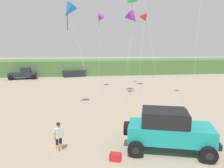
# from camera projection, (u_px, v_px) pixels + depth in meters

# --- Properties ---
(dune_ridge) EXTENTS (90.00, 9.79, 2.88)m
(dune_ridge) POSITION_uv_depth(u_px,v_px,m) (64.00, 67.00, 45.05)
(dune_ridge) COLOR #4C703D
(dune_ridge) RESTS_ON ground_plane
(jeep) EXTENTS (5.01, 3.57, 2.26)m
(jeep) POSITION_uv_depth(u_px,v_px,m) (169.00, 129.00, 11.53)
(jeep) COLOR teal
(jeep) RESTS_ON ground_plane
(person_watching) EXTENTS (0.50, 0.47, 1.67)m
(person_watching) POSITION_uv_depth(u_px,v_px,m) (59.00, 135.00, 11.38)
(person_watching) COLOR tan
(person_watching) RESTS_ON ground_plane
(cooler_box) EXTENTS (0.65, 0.54, 0.38)m
(cooler_box) POSITION_uv_depth(u_px,v_px,m) (115.00, 157.00, 10.65)
(cooler_box) COLOR #B21E23
(cooler_box) RESTS_ON ground_plane
(distant_pickup) EXTENTS (4.81, 2.92, 1.98)m
(distant_pickup) POSITION_uv_depth(u_px,v_px,m) (24.00, 74.00, 37.59)
(distant_pickup) COLOR #1E232D
(distant_pickup) RESTS_ON ground_plane
(distant_sedan) EXTENTS (4.49, 2.70, 1.20)m
(distant_sedan) POSITION_uv_depth(u_px,v_px,m) (74.00, 73.00, 40.68)
(distant_sedan) COLOR #1E232D
(distant_sedan) RESTS_ON ground_plane
(kite_purple_stunt) EXTENTS (1.28, 5.50, 9.60)m
(kite_purple_stunt) POSITION_uv_depth(u_px,v_px,m) (100.00, 18.00, 26.20)
(kite_purple_stunt) COLOR purple
(kite_purple_stunt) RESTS_ON ground_plane
(kite_black_sled) EXTENTS (2.73, 5.36, 9.77)m
(kite_black_sled) POSITION_uv_depth(u_px,v_px,m) (144.00, 18.00, 26.81)
(kite_black_sled) COLOR red
(kite_black_sled) RESTS_ON ground_plane
(kite_pink_ribbon) EXTENTS (1.53, 2.09, 10.69)m
(kite_pink_ribbon) POSITION_uv_depth(u_px,v_px,m) (134.00, 0.00, 20.82)
(kite_pink_ribbon) COLOR green
(kite_pink_ribbon) RESTS_ON ground_plane
(kite_yellow_diamond) EXTENTS (2.73, 1.91, 9.09)m
(kite_yellow_diamond) POSITION_uv_depth(u_px,v_px,m) (69.00, 11.00, 17.17)
(kite_yellow_diamond) COLOR blue
(kite_yellow_diamond) RESTS_ON ground_plane
(kite_white_parafoil) EXTENTS (2.91, 5.32, 9.46)m
(kite_white_parafoil) POSITION_uv_depth(u_px,v_px,m) (133.00, 18.00, 23.04)
(kite_white_parafoil) COLOR purple
(kite_white_parafoil) RESTS_ON ground_plane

